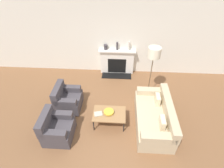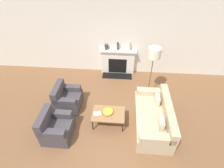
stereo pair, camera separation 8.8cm
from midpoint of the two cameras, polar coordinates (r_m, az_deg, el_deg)
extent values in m
plane|color=brown|center=(5.12, -0.21, -14.63)|extent=(18.00, 18.00, 0.00)
cube|color=silver|center=(6.60, 1.99, 15.03)|extent=(18.00, 0.06, 2.90)
cube|color=silver|center=(6.93, 2.24, 7.21)|extent=(1.29, 0.20, 0.96)
cube|color=black|center=(6.93, 2.18, 5.95)|extent=(0.71, 0.04, 0.62)
cube|color=black|center=(6.96, 2.03, 2.72)|extent=(1.16, 0.40, 0.02)
cube|color=silver|center=(6.66, 2.34, 10.78)|extent=(1.41, 0.28, 0.05)
cube|color=tan|center=(5.19, 13.36, -11.15)|extent=(0.93, 1.89, 0.44)
cube|color=tan|center=(4.99, 18.32, -8.27)|extent=(0.20, 1.89, 0.34)
cube|color=tan|center=(5.56, 12.95, -2.50)|extent=(0.86, 0.22, 0.18)
cube|color=tan|center=(4.45, 15.11, -16.77)|extent=(0.86, 0.22, 0.18)
cube|color=beige|center=(5.25, 14.97, -5.08)|extent=(0.12, 0.32, 0.28)
cube|color=beige|center=(4.68, 16.28, -12.28)|extent=(0.12, 0.32, 0.28)
cube|color=#423D42|center=(5.05, -16.68, -14.26)|extent=(0.73, 0.80, 0.41)
cube|color=#423D42|center=(4.85, -20.79, -10.86)|extent=(0.18, 0.80, 0.40)
cube|color=#423D42|center=(4.65, -18.55, -15.05)|extent=(0.66, 0.18, 0.18)
cube|color=#423D42|center=(5.01, -16.22, -9.41)|extent=(0.66, 0.18, 0.18)
cube|color=#423D42|center=(5.72, -13.37, -5.57)|extent=(0.73, 0.80, 0.41)
cube|color=#423D42|center=(5.55, -16.81, -2.34)|extent=(0.18, 0.80, 0.40)
cube|color=#423D42|center=(5.31, -14.70, -5.63)|extent=(0.66, 0.18, 0.18)
cube|color=#423D42|center=(5.75, -12.99, -1.31)|extent=(0.66, 0.18, 0.18)
cube|color=olive|center=(4.96, -0.67, -9.70)|extent=(0.91, 0.62, 0.03)
cylinder|color=black|center=(4.99, -5.82, -13.22)|extent=(0.03, 0.03, 0.38)
cylinder|color=black|center=(4.94, 4.02, -13.87)|extent=(0.03, 0.03, 0.38)
cylinder|color=black|center=(5.33, -4.90, -8.70)|extent=(0.03, 0.03, 0.38)
cylinder|color=black|center=(5.28, 4.17, -9.24)|extent=(0.03, 0.03, 0.38)
cylinder|color=gold|center=(4.96, -0.82, -9.33)|extent=(0.10, 0.10, 0.02)
cylinder|color=gold|center=(4.93, -0.83, -9.06)|extent=(0.28, 0.28, 0.05)
cube|color=#B2A893|center=(4.94, -4.26, -9.63)|extent=(0.26, 0.23, 0.02)
cylinder|color=brown|center=(6.22, 11.86, -3.36)|extent=(0.33, 0.33, 0.03)
cylinder|color=brown|center=(5.75, 12.84, 2.29)|extent=(0.03, 0.03, 1.50)
cylinder|color=beige|center=(5.29, 14.17, 9.84)|extent=(0.39, 0.39, 0.32)
cylinder|color=#3D383D|center=(6.65, -1.44, 11.98)|extent=(0.14, 0.14, 0.20)
cylinder|color=#3D383D|center=(6.60, 2.31, 12.24)|extent=(0.07, 0.07, 0.30)
cylinder|color=beige|center=(6.60, 6.20, 12.16)|extent=(0.08, 0.08, 0.33)
camera|label=1|loc=(0.04, -89.57, 0.35)|focal=28.00mm
camera|label=2|loc=(0.04, 90.43, -0.35)|focal=28.00mm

